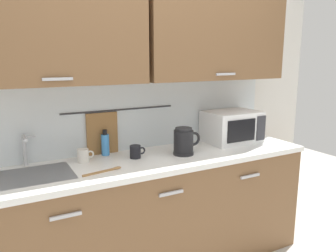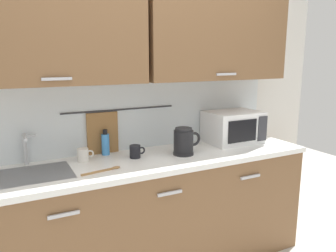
% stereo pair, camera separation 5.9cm
% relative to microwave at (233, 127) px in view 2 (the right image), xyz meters
% --- Properties ---
extents(counter_unit, '(2.53, 0.64, 0.90)m').
position_rel_microwave_xyz_m(counter_unit, '(-0.84, -0.11, -0.58)').
color(counter_unit, brown).
rests_on(counter_unit, ground).
extents(back_wall_assembly, '(3.70, 0.41, 2.50)m').
position_rel_microwave_xyz_m(back_wall_assembly, '(-0.83, 0.12, 0.49)').
color(back_wall_assembly, silver).
rests_on(back_wall_assembly, ground).
extents(sink_faucet, '(0.09, 0.17, 0.22)m').
position_rel_microwave_xyz_m(sink_faucet, '(-1.66, 0.12, 0.01)').
color(sink_faucet, '#B2B5BA').
rests_on(sink_faucet, counter_unit).
extents(microwave, '(0.46, 0.35, 0.27)m').
position_rel_microwave_xyz_m(microwave, '(0.00, 0.00, 0.00)').
color(microwave, white).
rests_on(microwave, counter_unit).
extents(electric_kettle, '(0.23, 0.16, 0.21)m').
position_rel_microwave_xyz_m(electric_kettle, '(-0.57, -0.14, -0.03)').
color(electric_kettle, black).
rests_on(electric_kettle, counter_unit).
extents(dish_soap_bottle, '(0.06, 0.06, 0.20)m').
position_rel_microwave_xyz_m(dish_soap_bottle, '(-1.10, 0.12, -0.05)').
color(dish_soap_bottle, '#3F8CD8').
rests_on(dish_soap_bottle, counter_unit).
extents(mug_near_sink, '(0.12, 0.08, 0.09)m').
position_rel_microwave_xyz_m(mug_near_sink, '(-1.29, 0.03, -0.09)').
color(mug_near_sink, silver).
rests_on(mug_near_sink, counter_unit).
extents(mug_by_kettle, '(0.12, 0.08, 0.09)m').
position_rel_microwave_xyz_m(mug_by_kettle, '(-0.93, -0.05, -0.09)').
color(mug_by_kettle, black).
rests_on(mug_by_kettle, counter_unit).
extents(wooden_spoon, '(0.28, 0.08, 0.01)m').
position_rel_microwave_xyz_m(wooden_spoon, '(-1.21, -0.24, -0.13)').
color(wooden_spoon, '#9E7042').
rests_on(wooden_spoon, counter_unit).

